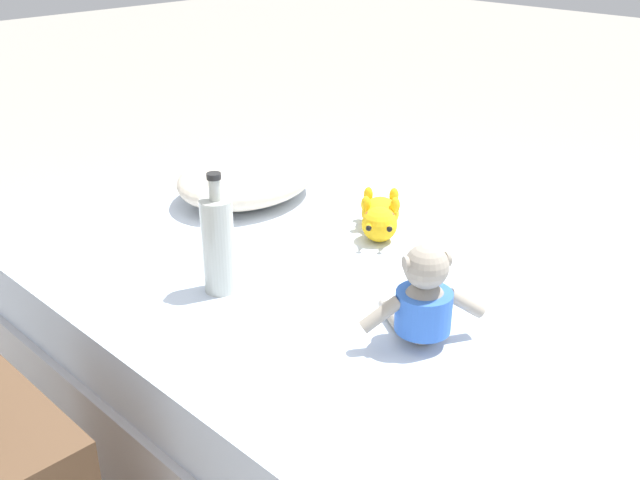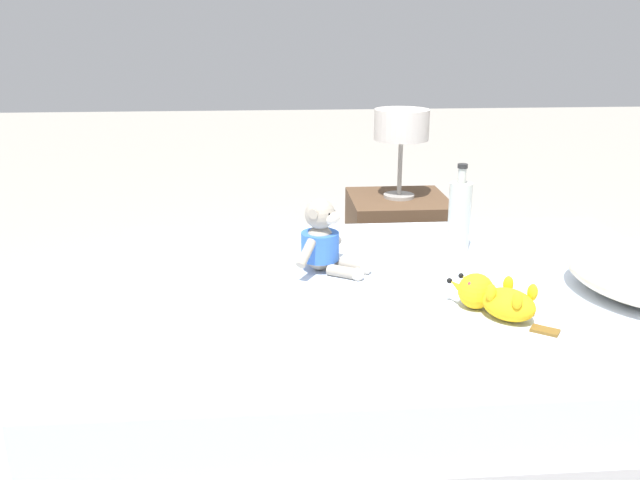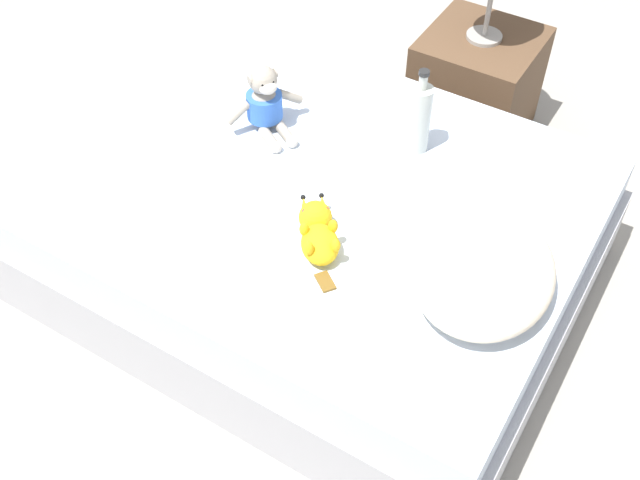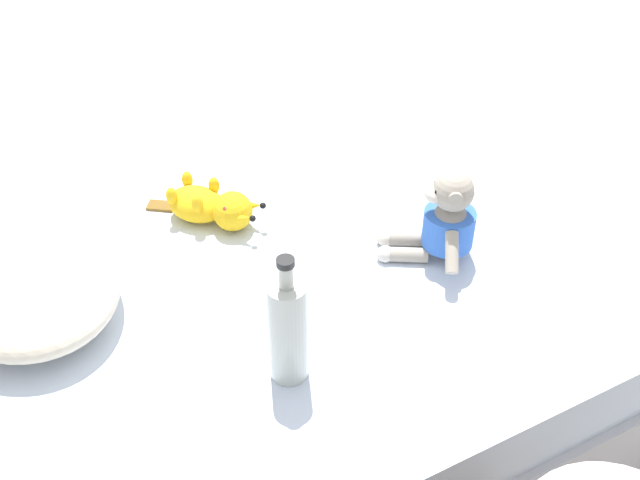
{
  "view_description": "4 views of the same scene",
  "coord_description": "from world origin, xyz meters",
  "px_view_note": "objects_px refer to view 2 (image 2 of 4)",
  "views": [
    {
      "loc": [
        -1.28,
        -1.03,
        1.33
      ],
      "look_at": [
        -0.1,
        0.15,
        0.55
      ],
      "focal_mm": 41.35,
      "sensor_mm": 36.0,
      "label": 1
    },
    {
      "loc": [
        1.82,
        -0.38,
        1.2
      ],
      "look_at": [
        -0.16,
        -0.23,
        0.55
      ],
      "focal_mm": 36.93,
      "sensor_mm": 36.0,
      "label": 2
    },
    {
      "loc": [
        1.53,
        1.03,
        2.13
      ],
      "look_at": [
        0.25,
        0.25,
        0.51
      ],
      "focal_mm": 43.35,
      "sensor_mm": 36.0,
      "label": 3
    },
    {
      "loc": [
        -1.29,
        0.72,
        1.67
      ],
      "look_at": [
        -0.04,
        0.05,
        0.51
      ],
      "focal_mm": 44.05,
      "sensor_mm": 36.0,
      "label": 4
    }
  ],
  "objects_px": {
    "plush_yellow_creature": "(494,298)",
    "bedside_lamp": "(402,128)",
    "plush_monkey": "(323,242)",
    "bed": "(396,354)",
    "glass_bottle": "(459,215)",
    "nightstand": "(397,244)"
  },
  "relations": [
    {
      "from": "glass_bottle",
      "to": "nightstand",
      "type": "height_order",
      "value": "glass_bottle"
    },
    {
      "from": "plush_yellow_creature",
      "to": "bed",
      "type": "bearing_deg",
      "value": -134.78
    },
    {
      "from": "plush_yellow_creature",
      "to": "nightstand",
      "type": "height_order",
      "value": "plush_yellow_creature"
    },
    {
      "from": "bed",
      "to": "plush_yellow_creature",
      "type": "bearing_deg",
      "value": 45.22
    },
    {
      "from": "plush_yellow_creature",
      "to": "bedside_lamp",
      "type": "height_order",
      "value": "bedside_lamp"
    },
    {
      "from": "bed",
      "to": "plush_yellow_creature",
      "type": "xyz_separation_m",
      "value": [
        0.22,
        0.22,
        0.28
      ]
    },
    {
      "from": "glass_bottle",
      "to": "nightstand",
      "type": "distance_m",
      "value": 0.81
    },
    {
      "from": "plush_monkey",
      "to": "plush_yellow_creature",
      "type": "distance_m",
      "value": 0.58
    },
    {
      "from": "nightstand",
      "to": "plush_monkey",
      "type": "bearing_deg",
      "value": -25.22
    },
    {
      "from": "plush_monkey",
      "to": "nightstand",
      "type": "relative_size",
      "value": 0.58
    },
    {
      "from": "glass_bottle",
      "to": "bedside_lamp",
      "type": "xyz_separation_m",
      "value": [
        -0.73,
        -0.07,
        0.19
      ]
    },
    {
      "from": "plush_monkey",
      "to": "nightstand",
      "type": "bearing_deg",
      "value": 154.78
    },
    {
      "from": "glass_bottle",
      "to": "plush_monkey",
      "type": "bearing_deg",
      "value": -71.26
    },
    {
      "from": "plush_yellow_creature",
      "to": "nightstand",
      "type": "relative_size",
      "value": 0.63
    },
    {
      "from": "glass_bottle",
      "to": "plush_yellow_creature",
      "type": "bearing_deg",
      "value": -5.38
    },
    {
      "from": "plush_monkey",
      "to": "bedside_lamp",
      "type": "height_order",
      "value": "bedside_lamp"
    },
    {
      "from": "nightstand",
      "to": "bedside_lamp",
      "type": "height_order",
      "value": "bedside_lamp"
    },
    {
      "from": "bed",
      "to": "nightstand",
      "type": "relative_size",
      "value": 4.2
    },
    {
      "from": "plush_monkey",
      "to": "bedside_lamp",
      "type": "distance_m",
      "value": 1.01
    },
    {
      "from": "glass_bottle",
      "to": "nightstand",
      "type": "bearing_deg",
      "value": -174.79
    },
    {
      "from": "plush_yellow_creature",
      "to": "nightstand",
      "type": "xyz_separation_m",
      "value": [
        -1.27,
        -0.02,
        -0.27
      ]
    },
    {
      "from": "bed",
      "to": "glass_bottle",
      "type": "height_order",
      "value": "glass_bottle"
    }
  ]
}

